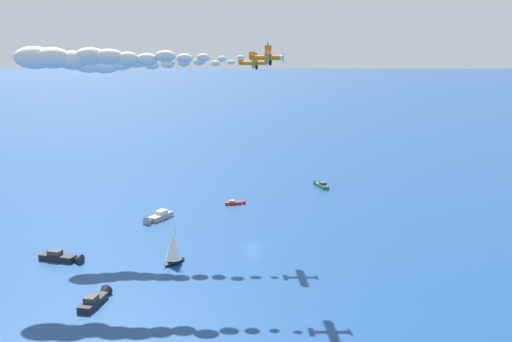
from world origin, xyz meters
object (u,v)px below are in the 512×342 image
motorboat_far_stbd (96,299)px  biplane_lead (254,62)px  wingwalker_lead (254,53)px  wingwalker_wingman (268,46)px  biplane_wingman (268,57)px  motorboat_trailing (321,185)px  motorboat_inshore (236,203)px  motorboat_near_centre (157,217)px  motorboat_offshore (63,258)px  sailboat_far_port (173,247)px

motorboat_far_stbd → biplane_lead: size_ratio=1.29×
wingwalker_lead → wingwalker_wingman: 22.17m
biplane_wingman → biplane_lead: bearing=-150.6°
motorboat_trailing → wingwalker_lead: bearing=-1.8°
motorboat_inshore → biplane_lead: (21.64, 14.67, 40.20)m
motorboat_near_centre → wingwalker_lead: wingwalker_lead is taller
biplane_lead → wingwalker_wingman: bearing=29.6°
wingwalker_wingman → motorboat_trailing: bearing=-172.5°
motorboat_trailing → wingwalker_lead: wingwalker_lead is taller
motorboat_far_stbd → motorboat_trailing: size_ratio=1.21×
motorboat_far_stbd → motorboat_trailing: bearing=173.6°
motorboat_near_centre → motorboat_offshore: size_ratio=1.02×
motorboat_near_centre → motorboat_inshore: motorboat_near_centre is taller
wingwalker_lead → motorboat_offshore: bearing=-39.9°
motorboat_near_centre → motorboat_trailing: 59.36m
sailboat_far_port → wingwalker_lead: wingwalker_lead is taller
sailboat_far_port → motorboat_far_stbd: size_ratio=0.84×
motorboat_inshore → wingwalker_lead: wingwalker_lead is taller
motorboat_trailing → wingwalker_lead: size_ratio=5.17×
motorboat_near_centre → motorboat_offshore: bearing=-4.2°
sailboat_far_port → wingwalker_wingman: 45.36m
biplane_lead → biplane_wingman: 22.17m
motorboat_inshore → motorboat_offshore: motorboat_offshore is taller
motorboat_near_centre → biplane_lead: 48.14m
biplane_wingman → wingwalker_wingman: wingwalker_wingman is taller
motorboat_offshore → wingwalker_wingman: (-15.69, 40.06, 43.83)m
wingwalker_wingman → motorboat_offshore: bearing=-68.6°
biplane_lead → motorboat_near_centre: bearing=-88.7°
motorboat_inshore → motorboat_trailing: size_ratio=0.71×
motorboat_offshore → motorboat_far_stbd: bearing=52.5°
motorboat_far_stbd → wingwalker_wingman: (-30.68, 20.52, 43.87)m
motorboat_near_centre → biplane_wingman: bearing=63.7°
motorboat_trailing → sailboat_far_port: bearing=-6.1°
sailboat_far_port → wingwalker_lead: (-27.50, 6.82, 39.08)m
motorboat_near_centre → motorboat_inshore: (-22.24, 12.29, -0.32)m
wingwalker_lead → motorboat_trailing: bearing=178.2°
biplane_lead → wingwalker_lead: wingwalker_lead is taller
motorboat_inshore → wingwalker_wingman: (40.30, 25.28, 44.14)m
sailboat_far_port → wingwalker_wingman: size_ratio=4.48×
sailboat_far_port → wingwalker_wingman: wingwalker_wingman is taller
wingwalker_wingman → motorboat_inshore: bearing=-147.9°
motorboat_trailing → wingwalker_wingman: wingwalker_wingman is taller
sailboat_far_port → biplane_lead: biplane_lead is taller
motorboat_offshore → wingwalker_wingman: wingwalker_wingman is taller
motorboat_near_centre → biplane_lead: biplane_lead is taller
motorboat_inshore → biplane_wingman: 63.95m
motorboat_far_stbd → sailboat_far_port: bearing=172.7°
sailboat_far_port → biplane_wingman: bearing=113.2°
motorboat_far_stbd → wingwalker_lead: (-49.92, 9.68, 41.99)m
motorboat_trailing → biplane_lead: 65.29m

